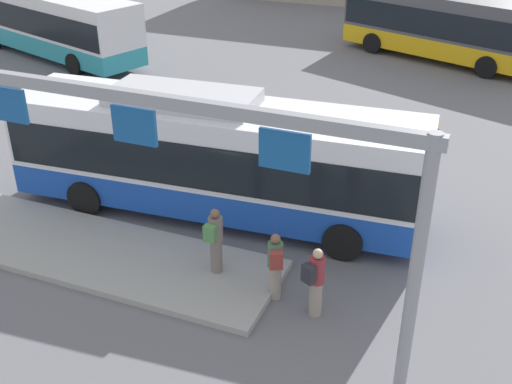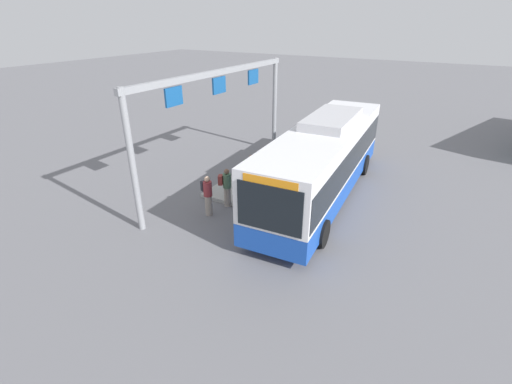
{
  "view_description": "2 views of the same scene",
  "coord_description": "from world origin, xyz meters",
  "px_view_note": "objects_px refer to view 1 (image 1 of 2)",
  "views": [
    {
      "loc": [
        6.81,
        -13.76,
        8.83
      ],
      "look_at": [
        1.85,
        -1.6,
        1.79
      ],
      "focal_mm": 44.22,
      "sensor_mm": 36.0,
      "label": 1
    },
    {
      "loc": [
        13.95,
        4.88,
        7.17
      ],
      "look_at": [
        3.7,
        -1.15,
        1.44
      ],
      "focal_mm": 25.46,
      "sensor_mm": 36.0,
      "label": 2
    }
  ],
  "objects_px": {
    "bus_background_right": "(51,20)",
    "person_waiting_mid": "(215,239)",
    "bus_background_left": "(446,23)",
    "bus_main": "(214,153)",
    "person_boarding": "(275,265)",
    "person_waiting_near": "(315,281)"
  },
  "relations": [
    {
      "from": "bus_main",
      "to": "bus_background_right",
      "type": "height_order",
      "value": "bus_main"
    },
    {
      "from": "bus_background_right",
      "to": "person_waiting_near",
      "type": "xyz_separation_m",
      "value": [
        17.86,
        -14.23,
        -0.89
      ]
    },
    {
      "from": "person_waiting_near",
      "to": "person_waiting_mid",
      "type": "distance_m",
      "value": 2.59
    },
    {
      "from": "person_boarding",
      "to": "person_waiting_mid",
      "type": "relative_size",
      "value": 1.0
    },
    {
      "from": "bus_background_right",
      "to": "person_waiting_mid",
      "type": "distance_m",
      "value": 20.61
    },
    {
      "from": "bus_main",
      "to": "bus_background_right",
      "type": "bearing_deg",
      "value": 137.64
    },
    {
      "from": "bus_background_left",
      "to": "person_boarding",
      "type": "distance_m",
      "value": 20.59
    },
    {
      "from": "person_boarding",
      "to": "person_waiting_mid",
      "type": "xyz_separation_m",
      "value": [
        -1.56,
        0.23,
        0.16
      ]
    },
    {
      "from": "person_boarding",
      "to": "bus_background_left",
      "type": "bearing_deg",
      "value": -27.77
    },
    {
      "from": "person_waiting_mid",
      "to": "bus_background_left",
      "type": "bearing_deg",
      "value": -4.59
    },
    {
      "from": "bus_main",
      "to": "bus_background_right",
      "type": "distance_m",
      "value": 17.76
    },
    {
      "from": "person_waiting_mid",
      "to": "bus_background_right",
      "type": "bearing_deg",
      "value": 50.34
    },
    {
      "from": "bus_main",
      "to": "bus_background_left",
      "type": "relative_size",
      "value": 1.11
    },
    {
      "from": "person_waiting_near",
      "to": "person_waiting_mid",
      "type": "height_order",
      "value": "person_waiting_mid"
    },
    {
      "from": "bus_background_right",
      "to": "person_waiting_mid",
      "type": "relative_size",
      "value": 6.7
    },
    {
      "from": "bus_main",
      "to": "person_waiting_mid",
      "type": "xyz_separation_m",
      "value": [
        1.34,
        -2.81,
        -0.76
      ]
    },
    {
      "from": "bus_background_left",
      "to": "person_boarding",
      "type": "bearing_deg",
      "value": 107.91
    },
    {
      "from": "person_waiting_mid",
      "to": "bus_main",
      "type": "bearing_deg",
      "value": 27.81
    },
    {
      "from": "person_waiting_near",
      "to": "bus_background_right",
      "type": "bearing_deg",
      "value": 77.25
    },
    {
      "from": "bus_background_left",
      "to": "bus_background_right",
      "type": "height_order",
      "value": "same"
    },
    {
      "from": "bus_main",
      "to": "person_boarding",
      "type": "xyz_separation_m",
      "value": [
        2.9,
        -3.04,
        -0.92
      ]
    },
    {
      "from": "bus_main",
      "to": "bus_background_left",
      "type": "height_order",
      "value": "bus_main"
    }
  ]
}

